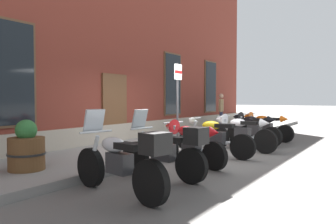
{
  "coord_description": "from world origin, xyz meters",
  "views": [
    {
      "loc": [
        -7.9,
        -4.5,
        1.51
      ],
      "look_at": [
        0.44,
        0.99,
        1.11
      ],
      "focal_mm": 35.52,
      "sensor_mm": 36.0,
      "label": 1
    }
  ],
  "objects_px": {
    "motorcycle_silver_touring": "(122,161)",
    "motorcycle_white_sport": "(239,131)",
    "motorcycle_black_sport": "(251,127)",
    "motorcycle_green_touring": "(166,150)",
    "pedestrian_tan_coat": "(221,109)",
    "motorcycle_orange_sport": "(262,125)",
    "motorcycle_yellow_naked": "(214,138)",
    "parking_sign": "(178,93)",
    "motorcycle_red_sport": "(187,140)",
    "barrel_planter": "(26,150)"
  },
  "relations": [
    {
      "from": "motorcycle_yellow_naked",
      "to": "motorcycle_orange_sport",
      "type": "distance_m",
      "value": 4.08
    },
    {
      "from": "motorcycle_silver_touring",
      "to": "motorcycle_white_sport",
      "type": "relative_size",
      "value": 0.98
    },
    {
      "from": "motorcycle_silver_touring",
      "to": "motorcycle_yellow_naked",
      "type": "height_order",
      "value": "motorcycle_silver_touring"
    },
    {
      "from": "motorcycle_orange_sport",
      "to": "parking_sign",
      "type": "distance_m",
      "value": 4.2
    },
    {
      "from": "motorcycle_silver_touring",
      "to": "motorcycle_black_sport",
      "type": "xyz_separation_m",
      "value": [
        6.76,
        0.33,
        0.02
      ]
    },
    {
      "from": "motorcycle_silver_touring",
      "to": "motorcycle_black_sport",
      "type": "distance_m",
      "value": 6.77
    },
    {
      "from": "motorcycle_silver_touring",
      "to": "motorcycle_red_sport",
      "type": "relative_size",
      "value": 1.06
    },
    {
      "from": "motorcycle_green_touring",
      "to": "pedestrian_tan_coat",
      "type": "xyz_separation_m",
      "value": [
        8.71,
        2.81,
        0.5
      ]
    },
    {
      "from": "motorcycle_green_touring",
      "to": "motorcycle_white_sport",
      "type": "height_order",
      "value": "motorcycle_green_touring"
    },
    {
      "from": "motorcycle_silver_touring",
      "to": "motorcycle_green_touring",
      "type": "relative_size",
      "value": 1.08
    },
    {
      "from": "motorcycle_orange_sport",
      "to": "barrel_planter",
      "type": "bearing_deg",
      "value": 166.51
    },
    {
      "from": "motorcycle_yellow_naked",
      "to": "motorcycle_black_sport",
      "type": "height_order",
      "value": "motorcycle_black_sport"
    },
    {
      "from": "motorcycle_white_sport",
      "to": "motorcycle_black_sport",
      "type": "height_order",
      "value": "motorcycle_black_sport"
    },
    {
      "from": "motorcycle_yellow_naked",
      "to": "motorcycle_silver_touring",
      "type": "bearing_deg",
      "value": -174.89
    },
    {
      "from": "motorcycle_silver_touring",
      "to": "pedestrian_tan_coat",
      "type": "height_order",
      "value": "pedestrian_tan_coat"
    },
    {
      "from": "motorcycle_red_sport",
      "to": "motorcycle_yellow_naked",
      "type": "bearing_deg",
      "value": -3.01
    },
    {
      "from": "motorcycle_orange_sport",
      "to": "motorcycle_red_sport",
      "type": "bearing_deg",
      "value": 179.44
    },
    {
      "from": "motorcycle_green_touring",
      "to": "motorcycle_black_sport",
      "type": "distance_m",
      "value": 5.43
    },
    {
      "from": "motorcycle_green_touring",
      "to": "motorcycle_orange_sport",
      "type": "bearing_deg",
      "value": 2.49
    },
    {
      "from": "motorcycle_black_sport",
      "to": "barrel_planter",
      "type": "xyz_separation_m",
      "value": [
        -6.84,
        2.0,
        -0.03
      ]
    },
    {
      "from": "motorcycle_black_sport",
      "to": "motorcycle_orange_sport",
      "type": "relative_size",
      "value": 0.93
    },
    {
      "from": "motorcycle_yellow_naked",
      "to": "motorcycle_black_sport",
      "type": "xyz_separation_m",
      "value": [
        2.77,
        -0.03,
        0.09
      ]
    },
    {
      "from": "motorcycle_red_sport",
      "to": "parking_sign",
      "type": "xyz_separation_m",
      "value": [
        1.48,
        1.18,
        1.13
      ]
    },
    {
      "from": "motorcycle_black_sport",
      "to": "barrel_planter",
      "type": "height_order",
      "value": "barrel_planter"
    },
    {
      "from": "motorcycle_orange_sport",
      "to": "motorcycle_yellow_naked",
      "type": "bearing_deg",
      "value": -179.8
    },
    {
      "from": "motorcycle_black_sport",
      "to": "barrel_planter",
      "type": "bearing_deg",
      "value": 163.73
    },
    {
      "from": "motorcycle_white_sport",
      "to": "motorcycle_black_sport",
      "type": "distance_m",
      "value": 1.39
    },
    {
      "from": "motorcycle_silver_touring",
      "to": "pedestrian_tan_coat",
      "type": "distance_m",
      "value": 10.46
    },
    {
      "from": "motorcycle_green_touring",
      "to": "motorcycle_white_sport",
      "type": "relative_size",
      "value": 0.91
    },
    {
      "from": "motorcycle_silver_touring",
      "to": "pedestrian_tan_coat",
      "type": "xyz_separation_m",
      "value": [
        10.04,
        2.89,
        0.48
      ]
    },
    {
      "from": "motorcycle_yellow_naked",
      "to": "motorcycle_black_sport",
      "type": "relative_size",
      "value": 1.1
    },
    {
      "from": "motorcycle_green_touring",
      "to": "motorcycle_white_sport",
      "type": "xyz_separation_m",
      "value": [
        4.04,
        0.15,
        0.03
      ]
    },
    {
      "from": "motorcycle_silver_touring",
      "to": "motorcycle_green_touring",
      "type": "bearing_deg",
      "value": 3.35
    },
    {
      "from": "motorcycle_red_sport",
      "to": "motorcycle_orange_sport",
      "type": "distance_m",
      "value": 5.34
    },
    {
      "from": "motorcycle_green_touring",
      "to": "motorcycle_black_sport",
      "type": "bearing_deg",
      "value": 2.66
    },
    {
      "from": "motorcycle_yellow_naked",
      "to": "barrel_planter",
      "type": "bearing_deg",
      "value": 154.2
    },
    {
      "from": "motorcycle_white_sport",
      "to": "motorcycle_orange_sport",
      "type": "xyz_separation_m",
      "value": [
        2.69,
        0.14,
        -0.01
      ]
    },
    {
      "from": "motorcycle_orange_sport",
      "to": "motorcycle_white_sport",
      "type": "bearing_deg",
      "value": -176.92
    },
    {
      "from": "motorcycle_red_sport",
      "to": "motorcycle_orange_sport",
      "type": "xyz_separation_m",
      "value": [
        5.34,
        -0.05,
        0.0
      ]
    },
    {
      "from": "motorcycle_yellow_naked",
      "to": "parking_sign",
      "type": "xyz_separation_m",
      "value": [
        0.22,
        1.24,
        1.2
      ]
    },
    {
      "from": "motorcycle_black_sport",
      "to": "barrel_planter",
      "type": "distance_m",
      "value": 7.12
    },
    {
      "from": "motorcycle_black_sport",
      "to": "pedestrian_tan_coat",
      "type": "distance_m",
      "value": 4.19
    },
    {
      "from": "motorcycle_silver_touring",
      "to": "motorcycle_red_sport",
      "type": "xyz_separation_m",
      "value": [
        2.73,
        0.42,
        0.0
      ]
    },
    {
      "from": "motorcycle_white_sport",
      "to": "motorcycle_yellow_naked",
      "type": "bearing_deg",
      "value": 174.61
    },
    {
      "from": "motorcycle_orange_sport",
      "to": "parking_sign",
      "type": "height_order",
      "value": "parking_sign"
    },
    {
      "from": "motorcycle_red_sport",
      "to": "motorcycle_white_sport",
      "type": "xyz_separation_m",
      "value": [
        2.65,
        -0.2,
        0.02
      ]
    },
    {
      "from": "motorcycle_silver_touring",
      "to": "motorcycle_white_sport",
      "type": "distance_m",
      "value": 5.38
    },
    {
      "from": "motorcycle_green_touring",
      "to": "barrel_planter",
      "type": "xyz_separation_m",
      "value": [
        -1.41,
        2.25,
        0.01
      ]
    },
    {
      "from": "motorcycle_white_sport",
      "to": "pedestrian_tan_coat",
      "type": "distance_m",
      "value": 5.39
    },
    {
      "from": "motorcycle_silver_touring",
      "to": "motorcycle_white_sport",
      "type": "height_order",
      "value": "motorcycle_silver_touring"
    }
  ]
}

